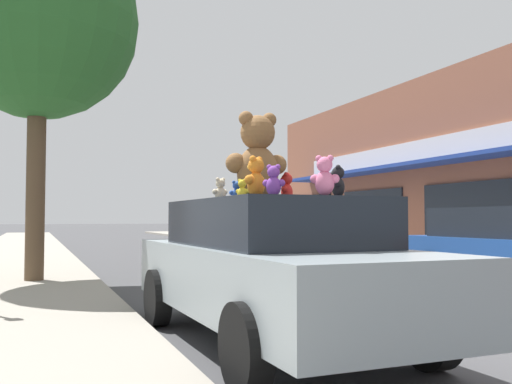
% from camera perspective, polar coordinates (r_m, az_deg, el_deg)
% --- Properties ---
extents(ground_plane, '(260.00, 260.00, 0.00)m').
position_cam_1_polar(ground_plane, '(7.40, 23.77, -12.49)').
color(ground_plane, '#424244').
extents(plush_art_car, '(1.98, 4.67, 1.49)m').
position_cam_1_polar(plush_art_car, '(5.92, 1.46, -7.45)').
color(plush_art_car, '#8C999E').
rests_on(plush_art_car, ground_plane).
extents(teddy_bear_giant, '(0.72, 0.44, 0.99)m').
position_cam_1_polar(teddy_bear_giant, '(6.35, 0.15, 3.42)').
color(teddy_bear_giant, olive).
rests_on(teddy_bear_giant, plush_art_car).
extents(teddy_bear_yellow, '(0.14, 0.17, 0.23)m').
position_cam_1_polar(teddy_bear_yellow, '(6.06, -1.38, 0.22)').
color(teddy_bear_yellow, yellow).
rests_on(teddy_bear_yellow, plush_art_car).
extents(teddy_bear_purple, '(0.20, 0.18, 0.28)m').
position_cam_1_polar(teddy_bear_purple, '(5.01, 1.77, 1.11)').
color(teddy_bear_purple, purple).
rests_on(teddy_bear_purple, plush_art_car).
extents(teddy_bear_white, '(0.27, 0.18, 0.35)m').
position_cam_1_polar(teddy_bear_white, '(6.66, 1.36, 0.47)').
color(teddy_bear_white, white).
rests_on(teddy_bear_white, plush_art_car).
extents(teddy_bear_orange, '(0.28, 0.24, 0.38)m').
position_cam_1_polar(teddy_bear_orange, '(5.27, -0.02, 1.46)').
color(teddy_bear_orange, orange).
rests_on(teddy_bear_orange, plush_art_car).
extents(teddy_bear_cream, '(0.22, 0.16, 0.29)m').
position_cam_1_polar(teddy_bear_cream, '(6.80, -3.59, 0.17)').
color(teddy_bear_cream, beige).
rests_on(teddy_bear_cream, plush_art_car).
extents(teddy_bear_blue, '(0.18, 0.11, 0.24)m').
position_cam_1_polar(teddy_bear_blue, '(6.56, -1.95, 0.06)').
color(teddy_bear_blue, blue).
rests_on(teddy_bear_blue, plush_art_car).
extents(teddy_bear_pink, '(0.25, 0.22, 0.35)m').
position_cam_1_polar(teddy_bear_pink, '(4.91, 6.88, 1.58)').
color(teddy_bear_pink, pink).
rests_on(teddy_bear_pink, plush_art_car).
extents(teddy_bear_black, '(0.18, 0.22, 0.30)m').
position_cam_1_polar(teddy_bear_black, '(5.30, 8.20, 1.01)').
color(teddy_bear_black, black).
rests_on(teddy_bear_black, plush_art_car).
extents(teddy_bear_red, '(0.21, 0.24, 0.33)m').
position_cam_1_polar(teddy_bear_red, '(6.51, 3.09, 0.46)').
color(teddy_bear_red, red).
rests_on(teddy_bear_red, plush_art_car).
extents(street_tree, '(3.76, 3.76, 6.80)m').
position_cam_1_polar(street_tree, '(12.06, -20.92, 15.61)').
color(street_tree, brown).
rests_on(street_tree, sidewalk_near).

